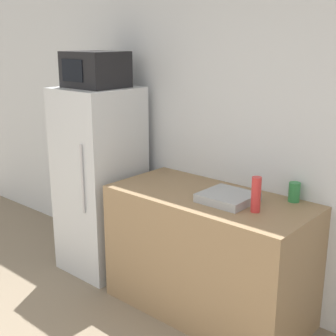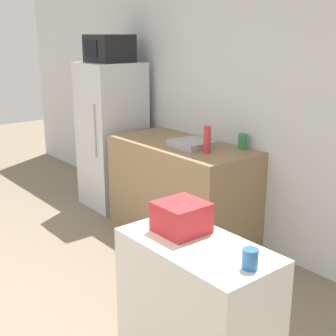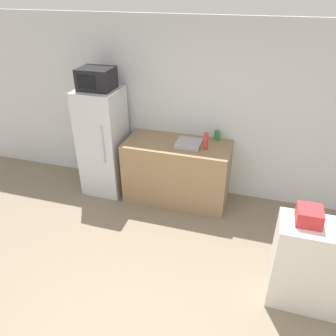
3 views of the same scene
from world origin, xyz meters
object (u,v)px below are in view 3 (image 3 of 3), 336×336
(refrigerator, at_px, (103,142))
(basket, at_px, (309,216))
(bottle_short, at_px, (217,135))
(bottle_tall, at_px, (206,141))
(microwave, at_px, (96,79))

(refrigerator, bearing_deg, basket, -26.06)
(refrigerator, relative_size, bottle_short, 11.83)
(bottle_tall, relative_size, bottle_short, 1.72)
(bottle_tall, distance_m, bottle_short, 0.37)
(refrigerator, height_order, microwave, microwave)
(microwave, bearing_deg, refrigerator, 73.17)
(microwave, xyz_separation_m, bottle_tall, (1.58, -0.02, -0.73))
(refrigerator, bearing_deg, microwave, -106.83)
(refrigerator, xyz_separation_m, bottle_short, (1.68, 0.33, 0.19))
(bottle_tall, height_order, basket, bottle_tall)
(refrigerator, height_order, bottle_tall, refrigerator)
(microwave, height_order, bottle_short, microwave)
(bottle_short, relative_size, basket, 0.59)
(microwave, relative_size, bottle_short, 3.37)
(refrigerator, distance_m, microwave, 0.97)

